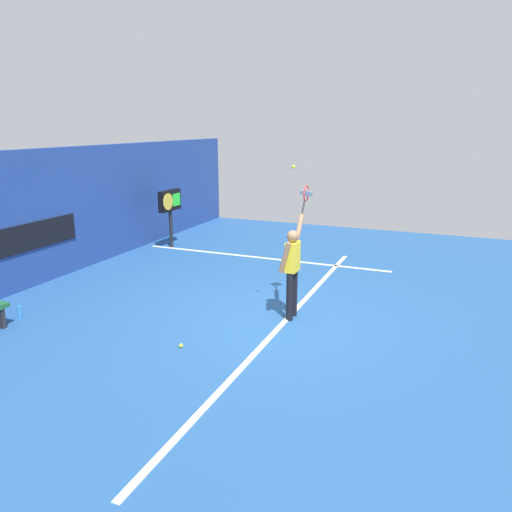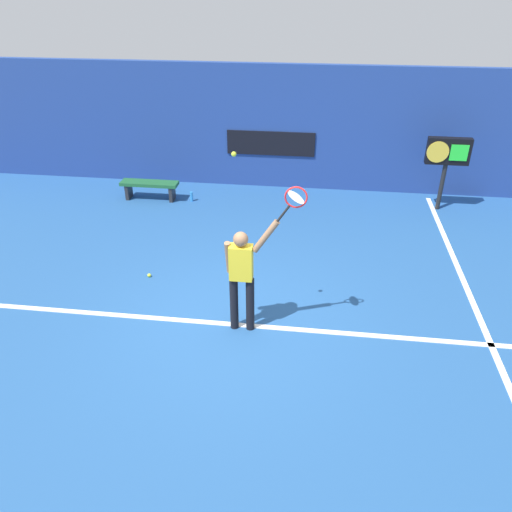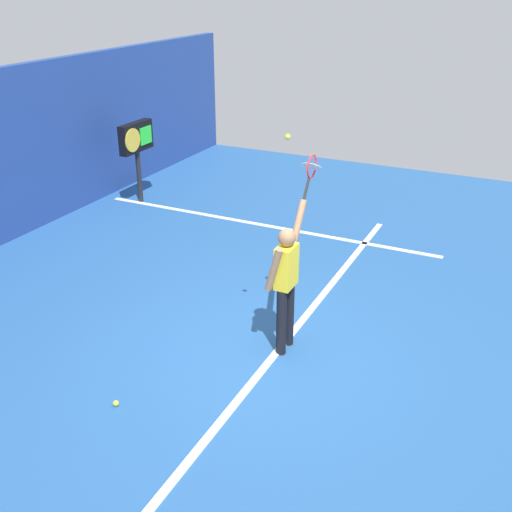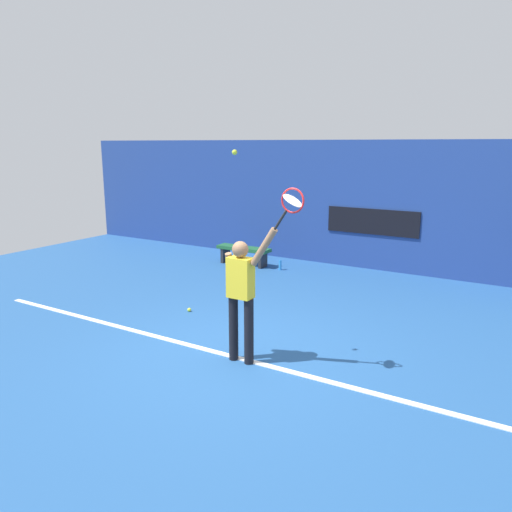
{
  "view_description": "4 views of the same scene",
  "coord_description": "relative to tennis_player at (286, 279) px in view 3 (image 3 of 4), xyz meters",
  "views": [
    {
      "loc": [
        -8.17,
        -2.88,
        3.55
      ],
      "look_at": [
        0.12,
        0.56,
        1.15
      ],
      "focal_mm": 34.73,
      "sensor_mm": 36.0,
      "label": 1
    },
    {
      "loc": [
        1.19,
        -6.31,
        4.9
      ],
      "look_at": [
        0.39,
        -0.09,
        1.29
      ],
      "focal_mm": 34.89,
      "sensor_mm": 36.0,
      "label": 2
    },
    {
      "loc": [
        -6.14,
        -2.79,
        4.5
      ],
      "look_at": [
        0.54,
        0.44,
        1.07
      ],
      "focal_mm": 43.19,
      "sensor_mm": 36.0,
      "label": 3
    },
    {
      "loc": [
        3.68,
        -5.51,
        2.94
      ],
      "look_at": [
        0.34,
        -0.02,
        1.49
      ],
      "focal_mm": 34.96,
      "sensor_mm": 36.0,
      "label": 4
    }
  ],
  "objects": [
    {
      "name": "court_sideline",
      "position": [
        3.78,
        2.14,
        -1.0
      ],
      "size": [
        0.1,
        7.0,
        0.01
      ],
      "primitive_type": "cube",
      "color": "white",
      "rests_on": "ground_plane"
    },
    {
      "name": "ground_plane",
      "position": [
        -0.19,
        0.14,
        -1.01
      ],
      "size": [
        18.0,
        18.0,
        0.0
      ],
      "primitive_type": "plane",
      "color": "#23518C"
    },
    {
      "name": "court_baseline",
      "position": [
        -0.19,
        0.05,
        -1.0
      ],
      "size": [
        10.0,
        0.1,
        0.01
      ],
      "primitive_type": "cube",
      "color": "white",
      "rests_on": "ground_plane"
    },
    {
      "name": "spare_ball",
      "position": [
        -1.94,
        1.25,
        -0.97
      ],
      "size": [
        0.07,
        0.07,
        0.07
      ],
      "primitive_type": "sphere",
      "color": "#CCE033",
      "rests_on": "ground_plane"
    },
    {
      "name": "scoreboard_clock",
      "position": [
        3.88,
        5.05,
        0.32
      ],
      "size": [
        0.96,
        0.2,
        1.7
      ],
      "color": "black",
      "rests_on": "ground_plane"
    },
    {
      "name": "tennis_ball",
      "position": [
        -0.08,
        -0.01,
        1.82
      ],
      "size": [
        0.07,
        0.07,
        0.07
      ],
      "primitive_type": "sphere",
      "color": "#CCE033"
    },
    {
      "name": "tennis_racket",
      "position": [
        0.73,
        -0.0,
        1.23
      ],
      "size": [
        0.48,
        0.27,
        0.6
      ],
      "color": "black"
    },
    {
      "name": "tennis_player",
      "position": [
        0.0,
        0.0,
        0.0
      ],
      "size": [
        0.8,
        0.31,
        1.92
      ],
      "color": "black",
      "rests_on": "ground_plane"
    }
  ]
}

